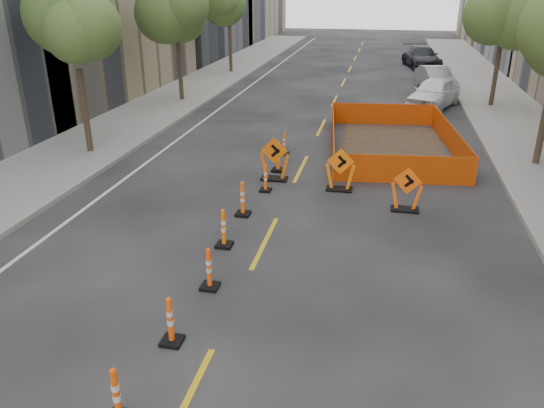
% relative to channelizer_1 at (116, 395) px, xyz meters
% --- Properties ---
extents(ground_plane, '(140.00, 140.00, 0.00)m').
position_rel_channelizer_1_xyz_m(ground_plane, '(0.87, 2.45, -0.52)').
color(ground_plane, black).
extents(sidewalk_left, '(4.00, 90.00, 0.15)m').
position_rel_channelizer_1_xyz_m(sidewalk_left, '(-8.13, 14.45, -0.44)').
color(sidewalk_left, gray).
rests_on(sidewalk_left, ground).
extents(tree_l_b, '(2.80, 2.80, 5.95)m').
position_rel_channelizer_1_xyz_m(tree_l_b, '(-7.53, 12.45, 4.01)').
color(tree_l_b, '#382B1E').
rests_on(tree_l_b, ground).
extents(tree_l_c, '(2.80, 2.80, 5.95)m').
position_rel_channelizer_1_xyz_m(tree_l_c, '(-7.53, 22.45, 4.01)').
color(tree_l_c, '#382B1E').
rests_on(tree_l_c, ground).
extents(tree_l_d, '(2.80, 2.80, 5.95)m').
position_rel_channelizer_1_xyz_m(tree_l_d, '(-7.53, 32.45, 4.01)').
color(tree_l_d, '#382B1E').
rests_on(tree_l_d, ground).
extents(tree_r_c, '(2.80, 2.80, 5.95)m').
position_rel_channelizer_1_xyz_m(tree_r_c, '(9.27, 24.45, 4.01)').
color(tree_r_c, '#382B1E').
rests_on(tree_r_c, ground).
extents(channelizer_1, '(0.41, 0.41, 1.03)m').
position_rel_channelizer_1_xyz_m(channelizer_1, '(0.00, 0.00, 0.00)').
color(channelizer_1, '#DC4709').
rests_on(channelizer_1, ground).
extents(channelizer_2, '(0.40, 0.40, 1.01)m').
position_rel_channelizer_1_xyz_m(channelizer_2, '(0.06, 2.00, -0.01)').
color(channelizer_2, '#E14909').
rests_on(channelizer_2, ground).
extents(channelizer_3, '(0.40, 0.40, 1.00)m').
position_rel_channelizer_1_xyz_m(channelizer_3, '(0.16, 4.01, -0.01)').
color(channelizer_3, '#FF470A').
rests_on(channelizer_3, ground).
extents(channelizer_4, '(0.41, 0.41, 1.04)m').
position_rel_channelizer_1_xyz_m(channelizer_4, '(-0.11, 6.01, 0.00)').
color(channelizer_4, '#ED600A').
rests_on(channelizer_4, ground).
extents(channelizer_5, '(0.42, 0.42, 1.05)m').
position_rel_channelizer_1_xyz_m(channelizer_5, '(-0.14, 8.01, 0.01)').
color(channelizer_5, '#F95A0A').
rests_on(channelizer_5, ground).
extents(channelizer_6, '(0.37, 0.37, 0.93)m').
position_rel_channelizer_1_xyz_m(channelizer_6, '(0.09, 10.01, -0.05)').
color(channelizer_6, '#F35E0A').
rests_on(channelizer_6, ground).
extents(channelizer_7, '(0.44, 0.44, 1.12)m').
position_rel_channelizer_1_xyz_m(channelizer_7, '(0.10, 12.02, 0.04)').
color(channelizer_7, '#FF600A').
rests_on(channelizer_7, ground).
extents(channelizer_8, '(0.36, 0.36, 0.93)m').
position_rel_channelizer_1_xyz_m(channelizer_8, '(-0.05, 14.02, -0.05)').
color(channelizer_8, '#FF520A').
rests_on(channelizer_8, ground).
extents(chevron_sign_left, '(1.01, 0.61, 1.51)m').
position_rel_channelizer_1_xyz_m(chevron_sign_left, '(0.15, 11.13, 0.24)').
color(chevron_sign_left, '#D55609').
rests_on(chevron_sign_left, ground).
extents(chevron_sign_center, '(0.98, 0.62, 1.43)m').
position_rel_channelizer_1_xyz_m(chevron_sign_center, '(2.43, 10.61, 0.20)').
color(chevron_sign_center, orange).
rests_on(chevron_sign_center, ground).
extents(chevron_sign_right, '(0.99, 0.69, 1.37)m').
position_rel_channelizer_1_xyz_m(chevron_sign_right, '(4.50, 9.35, 0.17)').
color(chevron_sign_right, '#FF570A').
rests_on(chevron_sign_right, ground).
extents(safety_fence, '(5.53, 8.44, 1.00)m').
position_rel_channelizer_1_xyz_m(safety_fence, '(4.04, 15.62, -0.02)').
color(safety_fence, orange).
rests_on(safety_fence, ground).
extents(parked_car_near, '(3.38, 4.94, 1.56)m').
position_rel_channelizer_1_xyz_m(parked_car_near, '(6.23, 23.91, 0.26)').
color(parked_car_near, white).
rests_on(parked_car_near, ground).
extents(parked_car_mid, '(2.47, 4.53, 1.42)m').
position_rel_channelizer_1_xyz_m(parked_car_mid, '(6.65, 28.95, 0.19)').
color(parked_car_mid, gray).
rests_on(parked_car_mid, ground).
extents(parked_car_far, '(3.25, 5.77, 1.58)m').
position_rel_channelizer_1_xyz_m(parked_car_far, '(6.23, 38.43, 0.27)').
color(parked_car_far, black).
rests_on(parked_car_far, ground).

